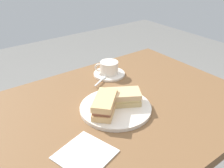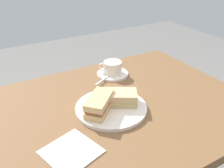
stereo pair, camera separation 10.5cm
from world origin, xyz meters
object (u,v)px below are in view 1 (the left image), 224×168
at_px(dining_table, 122,132).
at_px(coffee_saucer, 109,74).
at_px(napkin, 85,154).
at_px(sandwich_front, 123,97).
at_px(coffee_cup, 109,67).
at_px(spoon, 102,79).
at_px(sandwich_back, 105,105).
at_px(sandwich_plate, 116,108).

distance_m(dining_table, coffee_saucer, 0.30).
height_order(dining_table, napkin, napkin).
xyz_separation_m(sandwich_front, coffee_cup, (-0.11, -0.25, 0.00)).
bearing_deg(spoon, sandwich_front, 78.26).
bearing_deg(sandwich_back, sandwich_front, -175.45).
bearing_deg(coffee_cup, spoon, 29.68).
bearing_deg(napkin, coffee_cup, -133.51).
relative_size(dining_table, coffee_cup, 9.94).
bearing_deg(dining_table, coffee_cup, -113.63).
height_order(sandwich_back, spoon, sandwich_back).
bearing_deg(spoon, napkin, 49.30).
bearing_deg(dining_table, spoon, -100.42).
xyz_separation_m(sandwich_back, coffee_cup, (-0.20, -0.26, -0.00)).
relative_size(sandwich_front, coffee_cup, 1.48).
relative_size(sandwich_front, spoon, 1.66).
bearing_deg(coffee_saucer, spoon, 28.63).
bearing_deg(dining_table, sandwich_back, 9.60).
xyz_separation_m(dining_table, napkin, (0.26, 0.15, 0.15)).
bearing_deg(spoon, sandwich_plate, 68.75).
bearing_deg(napkin, coffee_saucer, -133.68).
height_order(coffee_saucer, napkin, coffee_saucer).
distance_m(sandwich_plate, sandwich_back, 0.06).
relative_size(dining_table, sandwich_front, 6.69).
xyz_separation_m(sandwich_plate, spoon, (-0.08, -0.21, 0.01)).
distance_m(dining_table, sandwich_plate, 0.16).
bearing_deg(sandwich_plate, spoon, -111.25).
height_order(coffee_cup, spoon, coffee_cup).
height_order(spoon, napkin, spoon).
xyz_separation_m(sandwich_plate, napkin, (0.22, 0.14, -0.01)).
distance_m(sandwich_front, spoon, 0.22).
relative_size(sandwich_plate, sandwich_back, 1.81).
relative_size(coffee_cup, napkin, 0.69).
bearing_deg(napkin, spoon, -130.70).
xyz_separation_m(sandwich_front, napkin, (0.26, 0.14, -0.04)).
bearing_deg(sandwich_back, spoon, -121.85).
relative_size(sandwich_front, sandwich_back, 1.02).
height_order(sandwich_plate, coffee_cup, coffee_cup).
relative_size(coffee_saucer, coffee_cup, 1.47).
distance_m(sandwich_front, coffee_saucer, 0.27).
distance_m(dining_table, napkin, 0.34).
relative_size(sandwich_back, coffee_cup, 1.46).
xyz_separation_m(sandwich_front, spoon, (-0.04, -0.21, -0.03)).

